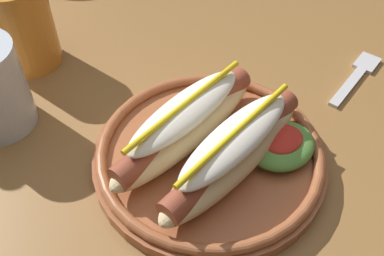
% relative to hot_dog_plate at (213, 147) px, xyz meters
% --- Properties ---
extents(dining_table, '(1.48, 0.99, 0.74)m').
position_rel_hot_dog_plate_xyz_m(dining_table, '(-0.01, 0.13, -0.11)').
color(dining_table, olive).
rests_on(dining_table, ground_plane).
extents(hot_dog_plate, '(0.25, 0.25, 0.08)m').
position_rel_hot_dog_plate_xyz_m(hot_dog_plate, '(0.00, 0.00, 0.00)').
color(hot_dog_plate, '#9E5633').
rests_on(hot_dog_plate, dining_table).
extents(fork, '(0.12, 0.05, 0.00)m').
position_rel_hot_dog_plate_xyz_m(fork, '(0.24, -0.01, -0.02)').
color(fork, silver).
rests_on(fork, dining_table).
extents(extra_cup, '(0.08, 0.08, 0.11)m').
position_rel_hot_dog_plate_xyz_m(extra_cup, '(-0.08, 0.28, 0.03)').
color(extra_cup, orange).
rests_on(extra_cup, dining_table).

